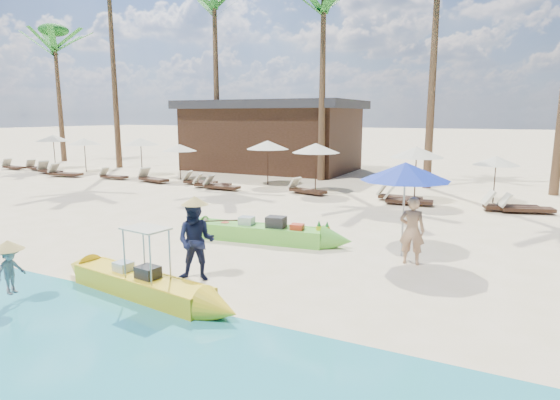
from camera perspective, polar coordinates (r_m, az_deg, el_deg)
The scene contains 34 objects.
ground at distance 11.09m, azimuth -5.97°, elevation -7.71°, with size 240.00×240.00×0.00m, color beige.
wet_sand_strip at distance 7.68m, azimuth -27.29°, elevation -17.31°, with size 240.00×4.50×0.01m, color tan.
green_canoe at distance 12.89m, azimuth -2.35°, elevation -3.97°, with size 5.65×1.16×0.72m.
yellow_canoe at distance 9.49m, azimuth -16.54°, elevation -9.82°, with size 5.26×1.13×1.37m.
tourist at distance 11.23m, azimuth 15.79°, elevation -3.59°, with size 0.58×0.38×1.59m, color tan.
vendor_green at distance 9.91m, azimuth -10.21°, elevation -4.98°, with size 0.81×0.63×1.67m, color #161C3E.
vendor_yellow at distance 9.94m, azimuth -30.03°, elevation -7.42°, with size 0.58×0.33×0.90m, color gray.
blue_umbrella at distance 11.59m, azimuth 15.03°, elevation 3.38°, with size 2.15×2.15×2.31m.
resort_parasol_0 at distance 33.74m, azimuth -25.93°, elevation 6.81°, with size 2.12×2.12×2.18m.
lounger_0_left at distance 34.45m, azimuth -29.80°, elevation 3.59°, with size 1.81×0.65×0.60m.
lounger_0_right at distance 33.31m, azimuth -27.68°, elevation 3.57°, with size 1.79×0.90×0.58m.
resort_parasol_1 at distance 31.03m, azimuth -22.77°, elevation 6.60°, with size 1.99×1.99×2.05m.
lounger_1_left at distance 30.84m, azimuth -26.35°, elevation 3.28°, with size 2.00×0.93×0.65m.
lounger_1_right at distance 29.00m, azimuth -24.84°, elevation 3.02°, with size 2.03×0.93×0.67m.
resort_parasol_2 at distance 27.92m, azimuth -16.63°, elevation 6.85°, with size 2.09×2.09×2.15m.
lounger_2_left at distance 26.92m, azimuth -19.75°, elevation 2.80°, with size 1.66×0.60×0.55m.
resort_parasol_3 at distance 25.60m, azimuth -12.16°, elevation 6.25°, with size 1.84×1.84×1.90m.
lounger_3_left at distance 25.04m, azimuth -15.35°, elevation 2.59°, with size 1.99×0.98×0.65m.
lounger_3_right at distance 23.65m, azimuth -9.95°, elevation 2.32°, with size 1.80×0.77×0.59m.
resort_parasol_4 at distance 23.17m, azimuth -1.52°, elevation 6.73°, with size 2.13×2.13×2.19m.
lounger_4_left at distance 22.57m, azimuth -8.50°, elevation 2.00°, with size 1.88×1.08×0.61m.
lounger_4_right at distance 21.88m, azimuth -7.32°, elevation 1.76°, with size 1.77×0.58×0.60m.
resort_parasol_5 at distance 20.83m, azimuth 4.40°, elevation 6.33°, with size 2.14×2.14×2.20m.
lounger_5_left at distance 20.57m, azimuth 3.13°, elevation 1.30°, with size 1.88×0.97×0.61m.
resort_parasol_6 at distance 19.22m, azimuth 16.32°, elevation 5.62°, with size 2.14×2.14×2.20m.
lounger_6_left at distance 19.49m, azimuth 14.08°, elevation 0.49°, with size 1.79×0.57×0.61m.
lounger_6_right at distance 18.68m, azimuth 15.07°, elevation 0.05°, with size 1.89×0.74×0.63m.
resort_parasol_7 at distance 20.16m, azimuth 24.86°, elevation 4.37°, with size 1.80×1.80×1.85m.
lounger_7_left at distance 18.61m, azimuth 27.53°, elevation -0.81°, with size 1.92×1.07×0.62m.
lounger_7_right at distance 18.68m, azimuth 25.99°, elevation -0.60°, with size 2.05×1.14×0.67m.
palm_0 at distance 39.17m, azimuth -25.73°, elevation 16.21°, with size 2.08×2.08×9.90m.
palm_2 at distance 29.45m, azimuth -7.98°, elevation 21.49°, with size 2.08×2.08×11.33m.
palm_3 at distance 25.39m, azimuth 5.33°, elevation 21.98°, with size 2.08×2.08×10.52m.
pavilion_west at distance 29.75m, azimuth -1.05°, elevation 7.94°, with size 10.80×6.60×4.30m.
Camera 1 is at (5.68, -8.89, 3.42)m, focal length 30.00 mm.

